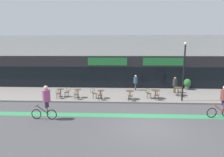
# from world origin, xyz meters

# --- Properties ---
(ground_plane) EXTENTS (120.00, 120.00, 0.00)m
(ground_plane) POSITION_xyz_m (0.00, 0.00, 0.00)
(ground_plane) COLOR #424244
(sidewalk_slab) EXTENTS (40.00, 5.50, 0.12)m
(sidewalk_slab) POSITION_xyz_m (0.00, 7.25, 0.06)
(sidewalk_slab) COLOR slate
(sidewalk_slab) RESTS_ON ground
(storefront_facade) EXTENTS (40.00, 4.06, 5.96)m
(storefront_facade) POSITION_xyz_m (0.00, 11.97, 2.97)
(storefront_facade) COLOR silver
(storefront_facade) RESTS_ON ground
(bike_lane_stripe) EXTENTS (36.00, 0.70, 0.01)m
(bike_lane_stripe) POSITION_xyz_m (0.00, 1.76, 0.00)
(bike_lane_stripe) COLOR #2D844C
(bike_lane_stripe) RESTS_ON ground
(bistro_table_0) EXTENTS (0.61, 0.61, 0.73)m
(bistro_table_0) POSITION_xyz_m (-7.06, 5.92, 0.63)
(bistro_table_0) COLOR black
(bistro_table_0) RESTS_ON sidewalk_slab
(bistro_table_1) EXTENTS (0.63, 0.63, 0.76)m
(bistro_table_1) POSITION_xyz_m (-5.41, 5.69, 0.65)
(bistro_table_1) COLOR black
(bistro_table_1) RESTS_ON sidewalk_slab
(bistro_table_2) EXTENTS (0.61, 0.61, 0.71)m
(bistro_table_2) POSITION_xyz_m (-3.34, 5.55, 0.62)
(bistro_table_2) COLOR black
(bistro_table_2) RESTS_ON sidewalk_slab
(bistro_table_3) EXTENTS (0.72, 0.72, 0.74)m
(bistro_table_3) POSITION_xyz_m (-0.77, 5.40, 0.65)
(bistro_table_3) COLOR black
(bistro_table_3) RESTS_ON sidewalk_slab
(bistro_table_4) EXTENTS (0.79, 0.79, 0.75)m
(bistro_table_4) POSITION_xyz_m (1.49, 5.75, 0.66)
(bistro_table_4) COLOR black
(bistro_table_4) RESTS_ON sidewalk_slab
(bistro_table_5) EXTENTS (0.72, 0.72, 0.77)m
(bistro_table_5) POSITION_xyz_m (3.84, 6.95, 0.67)
(bistro_table_5) COLOR black
(bistro_table_5) RESTS_ON sidewalk_slab
(cafe_chair_0_near) EXTENTS (0.41, 0.58, 0.90)m
(cafe_chair_0_near) POSITION_xyz_m (-7.06, 5.29, 0.64)
(cafe_chair_0_near) COLOR #4C3823
(cafe_chair_0_near) RESTS_ON sidewalk_slab
(cafe_chair_0_side) EXTENTS (0.58, 0.42, 0.90)m
(cafe_chair_0_side) POSITION_xyz_m (-6.43, 5.92, 0.64)
(cafe_chair_0_side) COLOR #4C3823
(cafe_chair_0_side) RESTS_ON sidewalk_slab
(cafe_chair_1_near) EXTENTS (0.41, 0.58, 0.90)m
(cafe_chair_1_near) POSITION_xyz_m (-5.41, 5.06, 0.64)
(cafe_chair_1_near) COLOR #4C3823
(cafe_chair_1_near) RESTS_ON sidewalk_slab
(cafe_chair_2_near) EXTENTS (0.41, 0.58, 0.90)m
(cafe_chair_2_near) POSITION_xyz_m (-3.33, 4.92, 0.64)
(cafe_chair_2_near) COLOR #4C3823
(cafe_chair_2_near) RESTS_ON sidewalk_slab
(cafe_chair_2_side) EXTENTS (0.58, 0.42, 0.90)m
(cafe_chair_2_side) POSITION_xyz_m (-3.96, 5.54, 0.64)
(cafe_chair_2_side) COLOR #4C3823
(cafe_chair_2_side) RESTS_ON sidewalk_slab
(cafe_chair_3_near) EXTENTS (0.44, 0.59, 0.90)m
(cafe_chair_3_near) POSITION_xyz_m (-0.78, 4.78, 0.64)
(cafe_chair_3_near) COLOR #4C3823
(cafe_chair_3_near) RESTS_ON sidewalk_slab
(cafe_chair_4_near) EXTENTS (0.41, 0.58, 0.90)m
(cafe_chair_4_near) POSITION_xyz_m (1.48, 5.12, 0.64)
(cafe_chair_4_near) COLOR #4C3823
(cafe_chair_4_near) RESTS_ON sidewalk_slab
(cafe_chair_4_side) EXTENTS (0.59, 0.44, 0.90)m
(cafe_chair_4_side) POSITION_xyz_m (0.86, 5.74, 0.64)
(cafe_chair_4_side) COLOR #4C3823
(cafe_chair_4_side) RESTS_ON sidewalk_slab
(cafe_chair_5_near) EXTENTS (0.43, 0.59, 0.90)m
(cafe_chair_5_near) POSITION_xyz_m (3.84, 6.33, 0.64)
(cafe_chair_5_near) COLOR #4C3823
(cafe_chair_5_near) RESTS_ON sidewalk_slab
(planter_pot) EXTENTS (0.74, 0.74, 1.18)m
(planter_pot) POSITION_xyz_m (5.66, 9.53, 0.78)
(planter_pot) COLOR #4C4C51
(planter_pot) RESTS_ON sidewalk_slab
(lamp_post) EXTENTS (0.26, 0.26, 4.87)m
(lamp_post) POSITION_xyz_m (3.58, 5.06, 2.95)
(lamp_post) COLOR black
(lamp_post) RESTS_ON sidewalk_slab
(cyclist_0) EXTENTS (1.67, 0.55, 2.11)m
(cyclist_0) POSITION_xyz_m (4.98, 1.72, 1.25)
(cyclist_0) COLOR black
(cyclist_0) RESTS_ON ground
(cyclist_1) EXTENTS (1.66, 0.51, 2.17)m
(cyclist_1) POSITION_xyz_m (-6.25, 0.90, 1.30)
(cyclist_1) COLOR black
(cyclist_1) RESTS_ON ground
(pedestrian_near_end) EXTENTS (0.47, 0.47, 1.60)m
(pedestrian_near_end) POSITION_xyz_m (3.82, 7.92, 1.07)
(pedestrian_near_end) COLOR #4C3D2D
(pedestrian_near_end) RESTS_ON sidewalk_slab
(pedestrian_far_end) EXTENTS (0.46, 0.46, 1.64)m
(pedestrian_far_end) POSITION_xyz_m (0.02, 8.96, 1.10)
(pedestrian_far_end) COLOR #4C3D2D
(pedestrian_far_end) RESTS_ON sidewalk_slab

